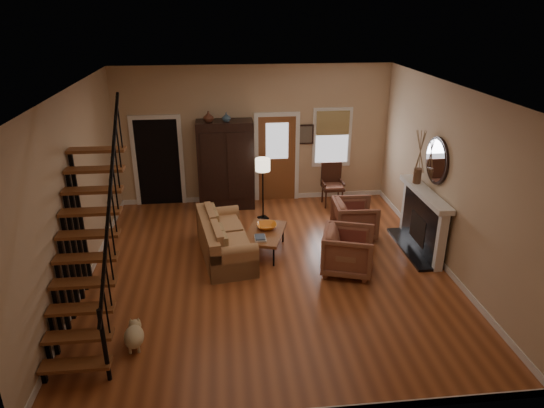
{
  "coord_description": "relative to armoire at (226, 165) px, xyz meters",
  "views": [
    {
      "loc": [
        -0.78,
        -7.8,
        4.58
      ],
      "look_at": [
        0.1,
        0.4,
        1.15
      ],
      "focal_mm": 32.0,
      "sensor_mm": 36.0,
      "label": 1
    }
  ],
  "objects": [
    {
      "name": "vase_b",
      "position": [
        0.05,
        -0.1,
        1.16
      ],
      "size": [
        0.2,
        0.2,
        0.21
      ],
      "primitive_type": "imported",
      "color": "#334C60",
      "rests_on": "armoire"
    },
    {
      "name": "room",
      "position": [
        0.29,
        -1.39,
        0.46
      ],
      "size": [
        7.0,
        7.33,
        3.3
      ],
      "color": "#9C4E27",
      "rests_on": "ground"
    },
    {
      "name": "floor_lamp",
      "position": [
        0.8,
        -0.85,
        -0.33
      ],
      "size": [
        0.43,
        0.43,
        1.43
      ],
      "primitive_type": null,
      "rotation": [
        0.0,
        0.0,
        0.41
      ],
      "color": "black",
      "rests_on": "ground"
    },
    {
      "name": "vase_a",
      "position": [
        -0.35,
        -0.1,
        1.17
      ],
      "size": [
        0.24,
        0.24,
        0.25
      ],
      "primitive_type": "imported",
      "color": "#4C2619",
      "rests_on": "armoire"
    },
    {
      "name": "armchair_right",
      "position": [
        2.63,
        -1.94,
        -0.65
      ],
      "size": [
        0.92,
        0.89,
        0.8
      ],
      "primitive_type": "imported",
      "rotation": [
        0.0,
        0.0,
        1.52
      ],
      "color": "brown",
      "rests_on": "ground"
    },
    {
      "name": "coffee_table",
      "position": [
        0.69,
        -2.46,
        -0.83
      ],
      "size": [
        0.99,
        1.31,
        0.45
      ],
      "primitive_type": null,
      "rotation": [
        0.0,
        0.0,
        -0.3
      ],
      "color": "brown",
      "rests_on": "ground"
    },
    {
      "name": "sofa",
      "position": [
        -0.08,
        -2.52,
        -0.67
      ],
      "size": [
        1.17,
        2.12,
        0.75
      ],
      "primitive_type": null,
      "rotation": [
        0.0,
        0.0,
        0.15
      ],
      "color": "#B17E50",
      "rests_on": "ground"
    },
    {
      "name": "armoire",
      "position": [
        0.0,
        0.0,
        0.0
      ],
      "size": [
        1.3,
        0.6,
        2.1
      ],
      "primitive_type": null,
      "color": "black",
      "rests_on": "ground"
    },
    {
      "name": "staircase",
      "position": [
        -2.08,
        -4.45,
        0.55
      ],
      "size": [
        0.94,
        2.8,
        3.2
      ],
      "primitive_type": null,
      "color": "brown",
      "rests_on": "ground"
    },
    {
      "name": "bowl",
      "position": [
        0.74,
        -2.31,
        -0.55
      ],
      "size": [
        0.4,
        0.4,
        0.1
      ],
      "primitive_type": "imported",
      "color": "orange",
      "rests_on": "coffee_table"
    },
    {
      "name": "fireplace",
      "position": [
        3.83,
        -2.65,
        -0.31
      ],
      "size": [
        0.33,
        1.95,
        2.3
      ],
      "color": "black",
      "rests_on": "ground"
    },
    {
      "name": "books",
      "position": [
        0.57,
        -2.76,
        -0.58
      ],
      "size": [
        0.21,
        0.29,
        0.05
      ],
      "primitive_type": null,
      "color": "beige",
      "rests_on": "coffee_table"
    },
    {
      "name": "dog",
      "position": [
        -1.43,
        -5.15,
        -0.88
      ],
      "size": [
        0.31,
        0.49,
        0.35
      ],
      "primitive_type": null,
      "rotation": [
        0.0,
        0.0,
        0.07
      ],
      "color": "beige",
      "rests_on": "ground"
    },
    {
      "name": "armchair_left",
      "position": [
        2.13,
        -3.35,
        -0.64
      ],
      "size": [
        1.14,
        1.12,
        0.83
      ],
      "primitive_type": "imported",
      "rotation": [
        0.0,
        0.0,
        1.26
      ],
      "color": "brown",
      "rests_on": "ground"
    },
    {
      "name": "side_chair",
      "position": [
        2.55,
        -0.2,
        -0.54
      ],
      "size": [
        0.54,
        0.54,
        1.02
      ],
      "primitive_type": null,
      "color": "#3E1F13",
      "rests_on": "ground"
    }
  ]
}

